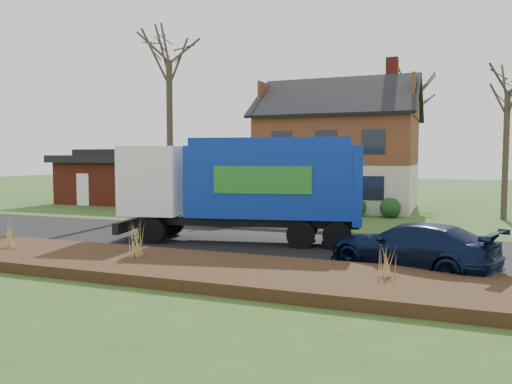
% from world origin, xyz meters
% --- Properties ---
extents(ground, '(120.00, 120.00, 0.00)m').
position_xyz_m(ground, '(0.00, 0.00, 0.00)').
color(ground, '#2B4818').
rests_on(ground, ground).
extents(road, '(80.00, 7.00, 0.02)m').
position_xyz_m(road, '(0.00, 0.00, 0.01)').
color(road, black).
rests_on(road, ground).
extents(mulch_verge, '(80.00, 3.50, 0.30)m').
position_xyz_m(mulch_verge, '(0.00, -5.30, 0.15)').
color(mulch_verge, black).
rests_on(mulch_verge, ground).
extents(main_house, '(12.95, 8.95, 9.26)m').
position_xyz_m(main_house, '(1.49, 13.91, 4.03)').
color(main_house, beige).
rests_on(main_house, ground).
extents(ranch_house, '(9.80, 8.20, 3.70)m').
position_xyz_m(ranch_house, '(-12.00, 13.00, 1.81)').
color(ranch_house, maroon).
rests_on(ranch_house, ground).
extents(garbage_truck, '(9.29, 4.08, 3.86)m').
position_xyz_m(garbage_truck, '(1.39, -0.01, 2.22)').
color(garbage_truck, black).
rests_on(garbage_truck, ground).
extents(silver_sedan, '(4.69, 3.02, 1.46)m').
position_xyz_m(silver_sedan, '(-2.63, 4.38, 0.73)').
color(silver_sedan, '#ABADB3').
rests_on(silver_sedan, ground).
extents(navy_wagon, '(5.05, 3.41, 1.36)m').
position_xyz_m(navy_wagon, '(7.49, -2.75, 0.68)').
color(navy_wagon, black).
rests_on(navy_wagon, ground).
extents(tree_front_west, '(4.05, 4.05, 12.03)m').
position_xyz_m(tree_front_west, '(-6.54, 7.84, 9.91)').
color(tree_front_west, '#3B3123').
rests_on(tree_front_west, ground).
extents(tree_front_east, '(3.33, 3.33, 9.26)m').
position_xyz_m(tree_front_east, '(11.07, 10.88, 7.53)').
color(tree_front_east, '#403526').
rests_on(tree_front_east, ground).
extents(tree_back, '(3.44, 3.44, 10.89)m').
position_xyz_m(tree_back, '(5.51, 21.92, 9.08)').
color(tree_back, '#463B2A').
rests_on(tree_back, ground).
extents(grass_clump_west, '(0.34, 0.28, 0.90)m').
position_xyz_m(grass_clump_west, '(-4.52, -5.31, 0.75)').
color(grass_clump_west, tan).
rests_on(grass_clump_west, mulch_verge).
extents(grass_clump_mid, '(0.38, 0.31, 1.07)m').
position_xyz_m(grass_clump_mid, '(0.06, -5.11, 0.83)').
color(grass_clump_mid, tan).
rests_on(grass_clump_mid, mulch_verge).
extents(grass_clump_east, '(0.32, 0.26, 0.79)m').
position_xyz_m(grass_clump_east, '(7.09, -4.96, 0.70)').
color(grass_clump_east, tan).
rests_on(grass_clump_east, mulch_verge).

